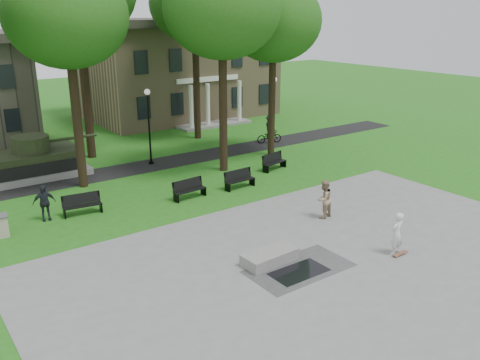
{
  "coord_description": "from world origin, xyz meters",
  "views": [
    {
      "loc": [
        -12.95,
        -16.1,
        9.2
      ],
      "look_at": [
        0.72,
        2.93,
        1.4
      ],
      "focal_mm": 38.0,
      "sensor_mm": 36.0,
      "label": 1
    }
  ],
  "objects_px": {
    "concrete_block": "(270,257)",
    "park_bench_0": "(82,204)",
    "skateboarder": "(397,233)",
    "cyclist": "(269,132)",
    "trash_bin": "(1,226)",
    "friend_watching": "(324,199)"
  },
  "relations": [
    {
      "from": "cyclist",
      "to": "park_bench_0",
      "type": "distance_m",
      "value": 16.86
    },
    {
      "from": "concrete_block",
      "to": "park_bench_0",
      "type": "relative_size",
      "value": 1.19
    },
    {
      "from": "cyclist",
      "to": "skateboarder",
      "type": "bearing_deg",
      "value": 174.95
    },
    {
      "from": "concrete_block",
      "to": "skateboarder",
      "type": "bearing_deg",
      "value": -27.31
    },
    {
      "from": "skateboarder",
      "to": "cyclist",
      "type": "height_order",
      "value": "cyclist"
    },
    {
      "from": "friend_watching",
      "to": "cyclist",
      "type": "relative_size",
      "value": 0.89
    },
    {
      "from": "park_bench_0",
      "to": "trash_bin",
      "type": "xyz_separation_m",
      "value": [
        -3.69,
        -0.45,
        -0.04
      ]
    },
    {
      "from": "friend_watching",
      "to": "park_bench_0",
      "type": "relative_size",
      "value": 1.0
    },
    {
      "from": "concrete_block",
      "to": "cyclist",
      "type": "xyz_separation_m",
      "value": [
        11.75,
        14.65,
        0.6
      ]
    },
    {
      "from": "skateboarder",
      "to": "trash_bin",
      "type": "relative_size",
      "value": 1.82
    },
    {
      "from": "skateboarder",
      "to": "park_bench_0",
      "type": "relative_size",
      "value": 0.95
    },
    {
      "from": "skateboarder",
      "to": "trash_bin",
      "type": "distance_m",
      "value": 16.52
    },
    {
      "from": "skateboarder",
      "to": "cyclist",
      "type": "distance_m",
      "value": 18.46
    },
    {
      "from": "concrete_block",
      "to": "skateboarder",
      "type": "xyz_separation_m",
      "value": [
        4.52,
        -2.33,
        0.65
      ]
    },
    {
      "from": "park_bench_0",
      "to": "trash_bin",
      "type": "height_order",
      "value": "park_bench_0"
    },
    {
      "from": "skateboarder",
      "to": "park_bench_0",
      "type": "xyz_separation_m",
      "value": [
        -8.67,
        11.41,
        -0.37
      ]
    },
    {
      "from": "concrete_block",
      "to": "trash_bin",
      "type": "xyz_separation_m",
      "value": [
        -7.84,
        8.63,
        0.24
      ]
    },
    {
      "from": "cyclist",
      "to": "trash_bin",
      "type": "distance_m",
      "value": 20.5
    },
    {
      "from": "cyclist",
      "to": "park_bench_0",
      "type": "xyz_separation_m",
      "value": [
        -15.9,
        -5.58,
        -0.32
      ]
    },
    {
      "from": "trash_bin",
      "to": "cyclist",
      "type": "bearing_deg",
      "value": 17.09
    },
    {
      "from": "skateboarder",
      "to": "trash_bin",
      "type": "height_order",
      "value": "skateboarder"
    },
    {
      "from": "park_bench_0",
      "to": "concrete_block",
      "type": "bearing_deg",
      "value": -58.03
    }
  ]
}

